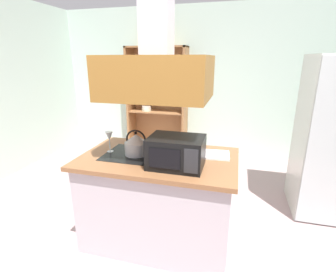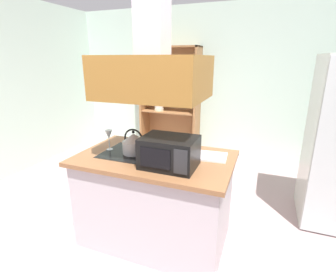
# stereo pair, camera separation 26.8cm
# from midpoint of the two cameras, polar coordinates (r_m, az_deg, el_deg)

# --- Properties ---
(ground_plane) EXTENTS (7.80, 7.80, 0.00)m
(ground_plane) POSITION_cam_midpoint_polar(r_m,az_deg,el_deg) (2.63, 3.08, -25.83)
(ground_plane) COLOR #A78C8B
(wall_back) EXTENTS (6.00, 0.12, 2.70)m
(wall_back) POSITION_cam_midpoint_polar(r_m,az_deg,el_deg) (4.89, 14.61, 11.38)
(wall_back) COLOR silver
(wall_back) RESTS_ON ground
(kitchen_island) EXTENTS (1.46, 0.90, 0.90)m
(kitchen_island) POSITION_cam_midpoint_polar(r_m,az_deg,el_deg) (2.60, 0.17, -13.80)
(kitchen_island) COLOR #B6ABB2
(kitchen_island) RESTS_ON ground
(range_hood) EXTENTS (0.90, 0.70, 1.25)m
(range_hood) POSITION_cam_midpoint_polar(r_m,az_deg,el_deg) (2.23, 0.20, 15.97)
(range_hood) COLOR #946228
(dish_cabinet) EXTENTS (1.12, 0.40, 2.00)m
(dish_cabinet) POSITION_cam_midpoint_polar(r_m,az_deg,el_deg) (4.98, 2.10, 6.59)
(dish_cabinet) COLOR #97653B
(dish_cabinet) RESTS_ON ground
(kettle) EXTENTS (0.22, 0.22, 0.24)m
(kettle) POSITION_cam_midpoint_polar(r_m,az_deg,el_deg) (2.45, -4.61, -1.68)
(kettle) COLOR #B9B8BD
(kettle) RESTS_ON kitchen_island
(cutting_board) EXTENTS (0.36, 0.26, 0.02)m
(cutting_board) POSITION_cam_midpoint_polar(r_m,az_deg,el_deg) (2.44, 12.14, -4.47)
(cutting_board) COLOR white
(cutting_board) RESTS_ON kitchen_island
(microwave) EXTENTS (0.46, 0.35, 0.26)m
(microwave) POSITION_cam_midpoint_polar(r_m,az_deg,el_deg) (2.14, 3.90, -3.69)
(microwave) COLOR black
(microwave) RESTS_ON kitchen_island
(wine_glass_on_counter) EXTENTS (0.08, 0.08, 0.21)m
(wine_glass_on_counter) POSITION_cam_midpoint_polar(r_m,az_deg,el_deg) (2.56, -10.26, 0.11)
(wine_glass_on_counter) COLOR silver
(wine_glass_on_counter) RESTS_ON kitchen_island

